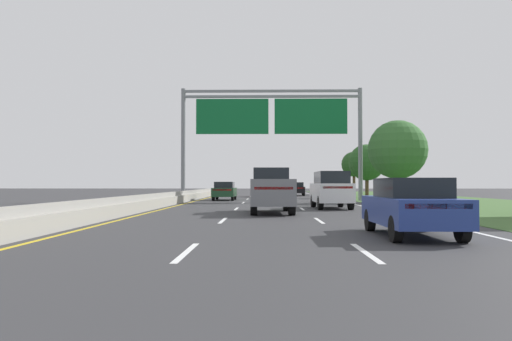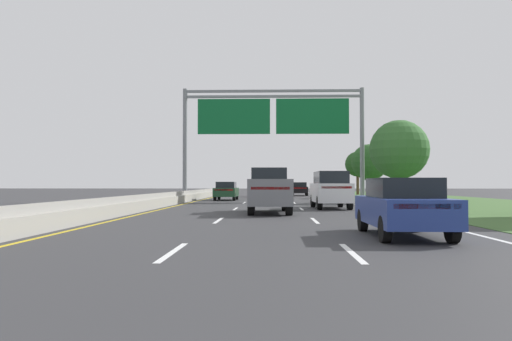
{
  "view_description": "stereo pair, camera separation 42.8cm",
  "coord_description": "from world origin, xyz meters",
  "views": [
    {
      "loc": [
        -0.21,
        0.03,
        1.42
      ],
      "look_at": [
        -0.81,
        32.19,
        2.25
      ],
      "focal_mm": 35.51,
      "sensor_mm": 36.0,
      "label": 1
    },
    {
      "loc": [
        0.21,
        0.04,
        1.42
      ],
      "look_at": [
        -0.81,
        32.19,
        2.25
      ],
      "focal_mm": 35.51,
      "sensor_mm": 36.0,
      "label": 2
    }
  ],
  "objects": [
    {
      "name": "ground_plane",
      "position": [
        0.0,
        35.0,
        0.0
      ],
      "size": [
        220.0,
        220.0,
        0.0
      ],
      "primitive_type": "plane",
      "color": "#333335"
    },
    {
      "name": "lane_striping",
      "position": [
        0.0,
        34.54,
        0.0
      ],
      "size": [
        11.96,
        106.0,
        0.01
      ],
      "color": "white",
      "rests_on": "ground"
    },
    {
      "name": "grass_verge_right",
      "position": [
        13.95,
        35.0,
        0.01
      ],
      "size": [
        14.0,
        110.0,
        0.02
      ],
      "primitive_type": "cube",
      "color": "#3D602D",
      "rests_on": "ground"
    },
    {
      "name": "median_barrier_concrete",
      "position": [
        -6.6,
        35.0,
        0.35
      ],
      "size": [
        0.6,
        110.0,
        0.85
      ],
      "color": "#99968E",
      "rests_on": "ground"
    },
    {
      "name": "overhead_sign_gantry",
      "position": [
        0.3,
        41.81,
        6.62
      ],
      "size": [
        15.06,
        0.42,
        9.34
      ],
      "color": "gray",
      "rests_on": "ground"
    },
    {
      "name": "pickup_truck_grey",
      "position": [
        0.07,
        24.56,
        1.07
      ],
      "size": [
        2.14,
        5.45,
        2.2
      ],
      "rotation": [
        0.0,
        0.0,
        1.6
      ],
      "color": "slate",
      "rests_on": "ground"
    },
    {
      "name": "car_blue_right_lane_sedan",
      "position": [
        3.73,
        13.77,
        0.82
      ],
      "size": [
        1.82,
        4.4,
        1.57
      ],
      "rotation": [
        0.0,
        0.0,
        1.57
      ],
      "color": "navy",
      "rests_on": "ground"
    },
    {
      "name": "car_white_right_lane_suv",
      "position": [
        3.55,
        29.06,
        1.1
      ],
      "size": [
        2.02,
        4.75,
        2.11
      ],
      "rotation": [
        0.0,
        0.0,
        1.6
      ],
      "color": "silver",
      "rests_on": "ground"
    },
    {
      "name": "car_black_right_lane_sedan",
      "position": [
        3.46,
        59.72,
        0.82
      ],
      "size": [
        1.94,
        4.45,
        1.57
      ],
      "rotation": [
        0.0,
        0.0,
        1.54
      ],
      "color": "black",
      "rests_on": "ground"
    },
    {
      "name": "car_red_centre_lane_suv",
      "position": [
        0.22,
        55.11,
        1.1
      ],
      "size": [
        1.94,
        4.72,
        2.11
      ],
      "rotation": [
        0.0,
        0.0,
        1.56
      ],
      "color": "maroon",
      "rests_on": "ground"
    },
    {
      "name": "car_darkgreen_left_lane_sedan",
      "position": [
        -3.71,
        43.34,
        0.82
      ],
      "size": [
        1.86,
        4.42,
        1.57
      ],
      "rotation": [
        0.0,
        0.0,
        1.56
      ],
      "color": "#193D23",
      "rests_on": "ground"
    },
    {
      "name": "roadside_tree_mid",
      "position": [
        9.9,
        38.81,
        4.01
      ],
      "size": [
        4.5,
        4.5,
        6.27
      ],
      "color": "#4C3823",
      "rests_on": "ground"
    },
    {
      "name": "roadside_tree_far",
      "position": [
        9.93,
        50.7,
        3.53
      ],
      "size": [
        3.64,
        3.64,
        5.36
      ],
      "color": "#4C3823",
      "rests_on": "ground"
    },
    {
      "name": "roadside_tree_distant",
      "position": [
        11.16,
        65.01,
        3.89
      ],
      "size": [
        3.21,
        3.21,
        5.52
      ],
      "color": "#4C3823",
      "rests_on": "ground"
    }
  ]
}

